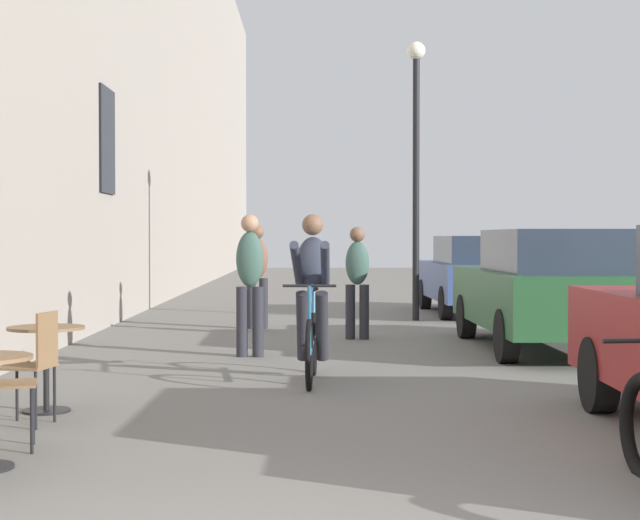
{
  "coord_description": "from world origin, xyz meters",
  "views": [
    {
      "loc": [
        0.09,
        -3.82,
        1.47
      ],
      "look_at": [
        0.23,
        10.12,
        1.15
      ],
      "focal_mm": 56.46,
      "sensor_mm": 36.0,
      "label": 1
    }
  ],
  "objects_px": {
    "street_lamp": "(416,144)",
    "pedestrian_far": "(257,270)",
    "parked_car_third": "(477,274)",
    "parked_car_second": "(550,288)",
    "cafe_chair_mid_toward_street": "(35,360)",
    "cafe_table_mid": "(46,350)",
    "pedestrian_mid": "(357,276)",
    "cyclist_on_bicycle": "(312,301)",
    "pedestrian_near": "(250,277)"
  },
  "relations": [
    {
      "from": "street_lamp",
      "to": "pedestrian_far",
      "type": "bearing_deg",
      "value": -149.45
    },
    {
      "from": "street_lamp",
      "to": "parked_car_third",
      "type": "bearing_deg",
      "value": 46.12
    },
    {
      "from": "parked_car_second",
      "to": "cafe_chair_mid_toward_street",
      "type": "bearing_deg",
      "value": -135.55
    },
    {
      "from": "cafe_table_mid",
      "to": "street_lamp",
      "type": "relative_size",
      "value": 0.15
    },
    {
      "from": "pedestrian_mid",
      "to": "parked_car_second",
      "type": "xyz_separation_m",
      "value": [
        2.43,
        -1.42,
        -0.1
      ]
    },
    {
      "from": "cafe_chair_mid_toward_street",
      "to": "parked_car_second",
      "type": "distance_m",
      "value": 7.38
    },
    {
      "from": "cyclist_on_bicycle",
      "to": "parked_car_third",
      "type": "height_order",
      "value": "cyclist_on_bicycle"
    },
    {
      "from": "cyclist_on_bicycle",
      "to": "pedestrian_mid",
      "type": "xyz_separation_m",
      "value": [
        0.66,
        4.11,
        0.1
      ]
    },
    {
      "from": "cafe_table_mid",
      "to": "cyclist_on_bicycle",
      "type": "relative_size",
      "value": 0.41
    },
    {
      "from": "pedestrian_mid",
      "to": "pedestrian_far",
      "type": "relative_size",
      "value": 0.97
    },
    {
      "from": "pedestrian_mid",
      "to": "parked_car_second",
      "type": "distance_m",
      "value": 2.82
    },
    {
      "from": "pedestrian_mid",
      "to": "cafe_chair_mid_toward_street",
      "type": "bearing_deg",
      "value": -113.23
    },
    {
      "from": "pedestrian_mid",
      "to": "street_lamp",
      "type": "bearing_deg",
      "value": 70.0
    },
    {
      "from": "pedestrian_near",
      "to": "pedestrian_mid",
      "type": "height_order",
      "value": "pedestrian_near"
    },
    {
      "from": "cyclist_on_bicycle",
      "to": "street_lamp",
      "type": "bearing_deg",
      "value": 75.94
    },
    {
      "from": "pedestrian_far",
      "to": "cyclist_on_bicycle",
      "type": "bearing_deg",
      "value": -81.45
    },
    {
      "from": "cafe_table_mid",
      "to": "pedestrian_far",
      "type": "xyz_separation_m",
      "value": [
        1.38,
        7.63,
        0.42
      ]
    },
    {
      "from": "street_lamp",
      "to": "parked_car_second",
      "type": "distance_m",
      "value": 5.36
    },
    {
      "from": "pedestrian_near",
      "to": "parked_car_second",
      "type": "xyz_separation_m",
      "value": [
        3.85,
        0.67,
        -0.18
      ]
    },
    {
      "from": "cafe_chair_mid_toward_street",
      "to": "pedestrian_far",
      "type": "xyz_separation_m",
      "value": [
        1.3,
        8.25,
        0.42
      ]
    },
    {
      "from": "cafe_chair_mid_toward_street",
      "to": "cafe_table_mid",
      "type": "bearing_deg",
      "value": 96.89
    },
    {
      "from": "cafe_chair_mid_toward_street",
      "to": "street_lamp",
      "type": "height_order",
      "value": "street_lamp"
    },
    {
      "from": "cyclist_on_bicycle",
      "to": "pedestrian_far",
      "type": "xyz_separation_m",
      "value": [
        -0.87,
        5.76,
        0.13
      ]
    },
    {
      "from": "pedestrian_mid",
      "to": "parked_car_second",
      "type": "height_order",
      "value": "pedestrian_mid"
    },
    {
      "from": "pedestrian_mid",
      "to": "parked_car_third",
      "type": "height_order",
      "value": "pedestrian_mid"
    },
    {
      "from": "cafe_chair_mid_toward_street",
      "to": "pedestrian_far",
      "type": "height_order",
      "value": "pedestrian_far"
    },
    {
      "from": "pedestrian_far",
      "to": "parked_car_third",
      "type": "distance_m",
      "value": 4.99
    },
    {
      "from": "pedestrian_far",
      "to": "parked_car_third",
      "type": "bearing_deg",
      "value": 36.38
    },
    {
      "from": "cafe_chair_mid_toward_street",
      "to": "pedestrian_far",
      "type": "relative_size",
      "value": 0.54
    },
    {
      "from": "cyclist_on_bicycle",
      "to": "parked_car_second",
      "type": "xyz_separation_m",
      "value": [
        3.09,
        2.68,
        0.0
      ]
    },
    {
      "from": "pedestrian_far",
      "to": "parked_car_third",
      "type": "relative_size",
      "value": 0.39
    },
    {
      "from": "parked_car_second",
      "to": "street_lamp",
      "type": "bearing_deg",
      "value": 104.93
    },
    {
      "from": "cafe_chair_mid_toward_street",
      "to": "street_lamp",
      "type": "distance_m",
      "value": 10.94
    },
    {
      "from": "parked_car_third",
      "to": "pedestrian_far",
      "type": "bearing_deg",
      "value": -143.62
    },
    {
      "from": "cafe_table_mid",
      "to": "parked_car_third",
      "type": "relative_size",
      "value": 0.17
    },
    {
      "from": "cyclist_on_bicycle",
      "to": "pedestrian_near",
      "type": "xyz_separation_m",
      "value": [
        -0.76,
        2.01,
        0.18
      ]
    },
    {
      "from": "cafe_chair_mid_toward_street",
      "to": "parked_car_third",
      "type": "bearing_deg",
      "value": 64.6
    },
    {
      "from": "pedestrian_near",
      "to": "parked_car_third",
      "type": "height_order",
      "value": "pedestrian_near"
    },
    {
      "from": "pedestrian_far",
      "to": "street_lamp",
      "type": "relative_size",
      "value": 0.34
    },
    {
      "from": "cyclist_on_bicycle",
      "to": "pedestrian_near",
      "type": "relative_size",
      "value": 1.01
    },
    {
      "from": "cyclist_on_bicycle",
      "to": "pedestrian_far",
      "type": "height_order",
      "value": "cyclist_on_bicycle"
    },
    {
      "from": "cafe_table_mid",
      "to": "street_lamp",
      "type": "distance_m",
      "value": 10.42
    },
    {
      "from": "pedestrian_near",
      "to": "street_lamp",
      "type": "distance_m",
      "value": 6.32
    },
    {
      "from": "cafe_table_mid",
      "to": "pedestrian_mid",
      "type": "bearing_deg",
      "value": 64.08
    },
    {
      "from": "pedestrian_far",
      "to": "parked_car_second",
      "type": "height_order",
      "value": "pedestrian_far"
    },
    {
      "from": "cafe_table_mid",
      "to": "pedestrian_near",
      "type": "bearing_deg",
      "value": 69.04
    },
    {
      "from": "cafe_chair_mid_toward_street",
      "to": "pedestrian_near",
      "type": "relative_size",
      "value": 0.51
    },
    {
      "from": "street_lamp",
      "to": "parked_car_second",
      "type": "xyz_separation_m",
      "value": [
        1.25,
        -4.68,
        -2.3
      ]
    },
    {
      "from": "cyclist_on_bicycle",
      "to": "pedestrian_far",
      "type": "relative_size",
      "value": 1.06
    },
    {
      "from": "cafe_table_mid",
      "to": "street_lamp",
      "type": "bearing_deg",
      "value": 66.11
    }
  ]
}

